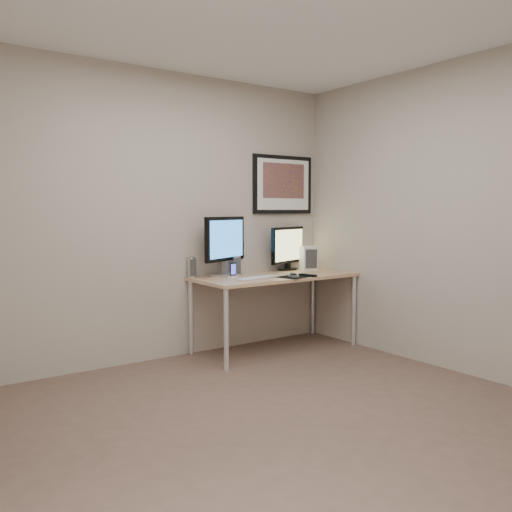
{
  "coord_description": "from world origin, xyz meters",
  "views": [
    {
      "loc": [
        -2.17,
        -2.77,
        1.36
      ],
      "look_at": [
        0.59,
        1.1,
        0.95
      ],
      "focal_mm": 38.0,
      "sensor_mm": 36.0,
      "label": 1
    }
  ],
  "objects_px": {
    "speaker_left": "(192,267)",
    "desk": "(275,282)",
    "monitor_tv": "(288,247)",
    "phone_dock": "(233,270)",
    "speaker_right": "(237,266)",
    "keyboard": "(257,278)",
    "framed_art": "(283,185)",
    "monitor_large": "(225,243)",
    "fan_unit": "(309,258)"
  },
  "relations": [
    {
      "from": "monitor_large",
      "to": "speaker_right",
      "type": "xyz_separation_m",
      "value": [
        0.11,
        -0.03,
        -0.22
      ]
    },
    {
      "from": "speaker_right",
      "to": "phone_dock",
      "type": "height_order",
      "value": "speaker_right"
    },
    {
      "from": "speaker_right",
      "to": "phone_dock",
      "type": "xyz_separation_m",
      "value": [
        -0.12,
        -0.12,
        -0.02
      ]
    },
    {
      "from": "keyboard",
      "to": "fan_unit",
      "type": "height_order",
      "value": "fan_unit"
    },
    {
      "from": "monitor_large",
      "to": "fan_unit",
      "type": "relative_size",
      "value": 2.32
    },
    {
      "from": "desk",
      "to": "monitor_tv",
      "type": "distance_m",
      "value": 0.55
    },
    {
      "from": "monitor_tv",
      "to": "phone_dock",
      "type": "bearing_deg",
      "value": 173.78
    },
    {
      "from": "framed_art",
      "to": "phone_dock",
      "type": "distance_m",
      "value": 1.16
    },
    {
      "from": "speaker_left",
      "to": "keyboard",
      "type": "bearing_deg",
      "value": -38.87
    },
    {
      "from": "desk",
      "to": "keyboard",
      "type": "xyz_separation_m",
      "value": [
        -0.31,
        -0.13,
        0.07
      ]
    },
    {
      "from": "framed_art",
      "to": "monitor_tv",
      "type": "xyz_separation_m",
      "value": [
        0.02,
        -0.06,
        -0.65
      ]
    },
    {
      "from": "monitor_large",
      "to": "monitor_tv",
      "type": "bearing_deg",
      "value": -21.91
    },
    {
      "from": "speaker_left",
      "to": "speaker_right",
      "type": "height_order",
      "value": "same"
    },
    {
      "from": "keyboard",
      "to": "monitor_tv",
      "type": "bearing_deg",
      "value": 22.13
    },
    {
      "from": "keyboard",
      "to": "framed_art",
      "type": "bearing_deg",
      "value": 26.65
    },
    {
      "from": "speaker_left",
      "to": "desk",
      "type": "bearing_deg",
      "value": -16.66
    },
    {
      "from": "speaker_right",
      "to": "phone_dock",
      "type": "distance_m",
      "value": 0.17
    },
    {
      "from": "fan_unit",
      "to": "speaker_right",
      "type": "bearing_deg",
      "value": -169.93
    },
    {
      "from": "monitor_large",
      "to": "speaker_left",
      "type": "height_order",
      "value": "monitor_large"
    },
    {
      "from": "desk",
      "to": "speaker_right",
      "type": "relative_size",
      "value": 8.46
    },
    {
      "from": "monitor_large",
      "to": "monitor_tv",
      "type": "xyz_separation_m",
      "value": [
        0.79,
        0.03,
        -0.07
      ]
    },
    {
      "from": "desk",
      "to": "phone_dock",
      "type": "bearing_deg",
      "value": 168.62
    },
    {
      "from": "speaker_left",
      "to": "keyboard",
      "type": "distance_m",
      "value": 0.62
    },
    {
      "from": "monitor_tv",
      "to": "desk",
      "type": "bearing_deg",
      "value": -163.13
    },
    {
      "from": "speaker_left",
      "to": "speaker_right",
      "type": "relative_size",
      "value": 1.0
    },
    {
      "from": "speaker_left",
      "to": "speaker_right",
      "type": "xyz_separation_m",
      "value": [
        0.44,
        -0.09,
        -0.0
      ]
    },
    {
      "from": "framed_art",
      "to": "monitor_tv",
      "type": "distance_m",
      "value": 0.65
    },
    {
      "from": "speaker_left",
      "to": "speaker_right",
      "type": "bearing_deg",
      "value": -6.8
    },
    {
      "from": "monitor_large",
      "to": "speaker_right",
      "type": "bearing_deg",
      "value": -39.98
    },
    {
      "from": "framed_art",
      "to": "keyboard",
      "type": "relative_size",
      "value": 1.71
    },
    {
      "from": "monitor_tv",
      "to": "phone_dock",
      "type": "height_order",
      "value": "monitor_tv"
    },
    {
      "from": "desk",
      "to": "speaker_left",
      "type": "xyz_separation_m",
      "value": [
        -0.75,
        0.3,
        0.16
      ]
    },
    {
      "from": "fan_unit",
      "to": "speaker_left",
      "type": "bearing_deg",
      "value": -172.33
    },
    {
      "from": "speaker_left",
      "to": "framed_art",
      "type": "bearing_deg",
      "value": 6.77
    },
    {
      "from": "framed_art",
      "to": "monitor_tv",
      "type": "relative_size",
      "value": 1.35
    },
    {
      "from": "framed_art",
      "to": "speaker_right",
      "type": "height_order",
      "value": "framed_art"
    },
    {
      "from": "speaker_left",
      "to": "keyboard",
      "type": "xyz_separation_m",
      "value": [
        0.44,
        -0.43,
        -0.09
      ]
    },
    {
      "from": "monitor_large",
      "to": "keyboard",
      "type": "distance_m",
      "value": 0.49
    },
    {
      "from": "monitor_large",
      "to": "phone_dock",
      "type": "distance_m",
      "value": 0.29
    },
    {
      "from": "speaker_right",
      "to": "desk",
      "type": "bearing_deg",
      "value": -17.0
    },
    {
      "from": "monitor_tv",
      "to": "fan_unit",
      "type": "bearing_deg",
      "value": -59.18
    },
    {
      "from": "desk",
      "to": "monitor_large",
      "type": "bearing_deg",
      "value": 150.41
    },
    {
      "from": "phone_dock",
      "to": "framed_art",
      "type": "bearing_deg",
      "value": 18.93
    },
    {
      "from": "monitor_tv",
      "to": "phone_dock",
      "type": "xyz_separation_m",
      "value": [
        -0.8,
        -0.19,
        -0.17
      ]
    },
    {
      "from": "speaker_left",
      "to": "fan_unit",
      "type": "bearing_deg",
      "value": -2.26
    },
    {
      "from": "monitor_tv",
      "to": "fan_unit",
      "type": "height_order",
      "value": "monitor_tv"
    },
    {
      "from": "monitor_large",
      "to": "keyboard",
      "type": "relative_size",
      "value": 1.32
    },
    {
      "from": "desk",
      "to": "keyboard",
      "type": "distance_m",
      "value": 0.34
    },
    {
      "from": "monitor_tv",
      "to": "speaker_right",
      "type": "distance_m",
      "value": 0.7
    },
    {
      "from": "keyboard",
      "to": "desk",
      "type": "bearing_deg",
      "value": 14.08
    }
  ]
}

